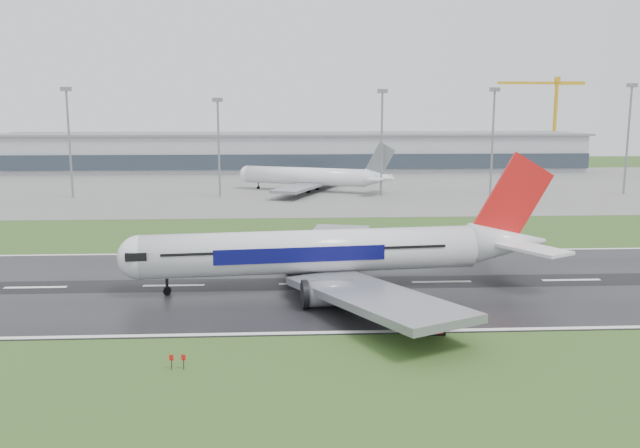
{
  "coord_description": "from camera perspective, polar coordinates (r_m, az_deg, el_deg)",
  "views": [
    {
      "loc": [
        -3.36,
        -94.65,
        25.77
      ],
      "look_at": [
        2.27,
        12.0,
        7.0
      ],
      "focal_mm": 36.81,
      "sensor_mm": 36.0,
      "label": 1
    }
  ],
  "objects": [
    {
      "name": "floodmast_5",
      "position": [
        220.77,
        25.18,
        6.52
      ],
      "size": [
        0.64,
        0.64,
        32.15
      ],
      "primitive_type": "cylinder",
      "color": "gray",
      "rests_on": "ground"
    },
    {
      "name": "floodmast_2",
      "position": [
        195.99,
        -8.79,
        6.38
      ],
      "size": [
        0.64,
        0.64,
        27.8
      ],
      "primitive_type": "cylinder",
      "color": "gray",
      "rests_on": "ground"
    },
    {
      "name": "apron",
      "position": [
        221.18,
        -2.13,
        3.28
      ],
      "size": [
        400.0,
        130.0,
        0.08
      ],
      "primitive_type": "cube",
      "color": "slate",
      "rests_on": "ground"
    },
    {
      "name": "parked_airliner",
      "position": [
        206.64,
        -0.75,
        4.97
      ],
      "size": [
        67.27,
        65.35,
        15.36
      ],
      "primitive_type": null,
      "rotation": [
        0.0,
        0.0,
        -0.4
      ],
      "color": "white",
      "rests_on": "apron"
    },
    {
      "name": "floodmast_3",
      "position": [
        197.03,
        5.38,
        6.84
      ],
      "size": [
        0.64,
        0.64,
        30.35
      ],
      "primitive_type": "cylinder",
      "color": "gray",
      "rests_on": "ground"
    },
    {
      "name": "runway",
      "position": [
        98.14,
        -0.96,
        -5.23
      ],
      "size": [
        400.0,
        45.0,
        0.1
      ],
      "primitive_type": "cube",
      "color": "black",
      "rests_on": "ground"
    },
    {
      "name": "floodmast_4",
      "position": [
        204.58,
        14.76,
        6.74
      ],
      "size": [
        0.64,
        0.64,
        30.84
      ],
      "primitive_type": "cylinder",
      "color": "gray",
      "rests_on": "ground"
    },
    {
      "name": "terminal",
      "position": [
        280.27,
        -2.34,
        6.22
      ],
      "size": [
        240.0,
        36.0,
        15.0
      ],
      "primitive_type": "cube",
      "color": "#989CA3",
      "rests_on": "ground"
    },
    {
      "name": "tower_crane",
      "position": [
        319.07,
        19.74,
        8.38
      ],
      "size": [
        40.53,
        4.09,
        40.29
      ],
      "primitive_type": null,
      "rotation": [
        0.0,
        0.0,
        0.05
      ],
      "color": "gold",
      "rests_on": "ground"
    },
    {
      "name": "runway_sign",
      "position": [
        77.17,
        10.02,
        -9.29
      ],
      "size": [
        2.31,
        0.42,
        1.04
      ],
      "primitive_type": null,
      "rotation": [
        0.0,
        0.0,
        -0.07
      ],
      "color": "black",
      "rests_on": "ground"
    },
    {
      "name": "main_airliner",
      "position": [
        94.21,
        1.95,
        -0.06
      ],
      "size": [
        68.83,
        66.16,
        18.56
      ],
      "primitive_type": null,
      "rotation": [
        0.0,
        0.0,
        0.11
      ],
      "color": "silver",
      "rests_on": "runway"
    },
    {
      "name": "ground",
      "position": [
        98.15,
        -0.96,
        -5.26
      ],
      "size": [
        520.0,
        520.0,
        0.0
      ],
      "primitive_type": "plane",
      "color": "#2C4C1C",
      "rests_on": "ground"
    },
    {
      "name": "floodmast_1",
      "position": [
        204.7,
        -20.94,
        6.41
      ],
      "size": [
        0.64,
        0.64,
        30.8
      ],
      "primitive_type": "cylinder",
      "color": "gray",
      "rests_on": "ground"
    }
  ]
}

